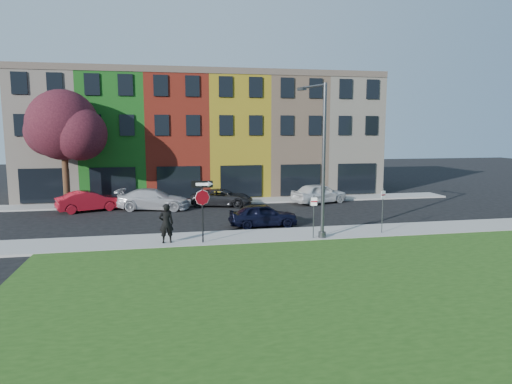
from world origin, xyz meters
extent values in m
plane|color=black|center=(0.00, 0.00, 0.00)|extent=(120.00, 120.00, 0.00)
cube|color=#999691|center=(2.00, 3.00, 0.06)|extent=(40.00, 3.00, 0.12)
cube|color=#999691|center=(-3.00, 15.00, 0.06)|extent=(40.00, 2.40, 0.12)
cube|color=#B9AB99|center=(-15.00, 21.20, 5.00)|extent=(5.00, 10.00, 10.00)
cube|color=#268C26|center=(-10.00, 21.20, 5.00)|extent=(5.00, 10.00, 10.00)
cube|color=#A72B1B|center=(-5.00, 21.20, 5.00)|extent=(5.00, 10.00, 10.00)
cube|color=yellow|center=(0.00, 21.20, 5.00)|extent=(5.00, 10.00, 10.00)
cube|color=#A18268|center=(5.00, 21.20, 5.00)|extent=(5.00, 10.00, 10.00)
cube|color=beige|center=(10.00, 21.20, 5.00)|extent=(5.00, 10.00, 10.00)
cube|color=black|center=(-2.50, 16.14, 1.50)|extent=(30.00, 0.12, 2.60)
cylinder|color=black|center=(-4.27, 2.08, 1.63)|extent=(0.08, 0.08, 3.01)
cylinder|color=white|center=(-4.27, 2.06, 2.38)|extent=(0.79, 0.08, 0.79)
cylinder|color=maroon|center=(-4.27, 2.03, 2.38)|extent=(0.75, 0.07, 0.75)
cube|color=black|center=(-4.27, 2.06, 3.04)|extent=(1.05, 0.11, 0.34)
cube|color=white|center=(-4.27, 2.03, 3.04)|extent=(0.66, 0.06, 0.14)
imported|color=black|center=(-6.04, 2.36, 1.10)|extent=(0.85, 0.68, 1.97)
imported|color=black|center=(-0.42, 5.69, 0.69)|extent=(1.69, 4.05, 1.37)
imported|color=maroon|center=(-11.31, 12.97, 0.72)|extent=(4.41, 5.36, 1.43)
imported|color=#B4B3B8|center=(-6.89, 12.75, 0.74)|extent=(4.16, 5.96, 1.49)
imported|color=black|center=(-1.92, 13.34, 0.64)|extent=(4.58, 5.72, 1.27)
imported|color=silver|center=(5.59, 13.11, 0.78)|extent=(4.87, 5.79, 1.56)
cylinder|color=#444749|center=(1.90, 1.90, 4.06)|extent=(0.18, 0.18, 7.89)
cylinder|color=#444749|center=(1.90, 1.90, 0.27)|extent=(0.40, 0.40, 0.30)
cylinder|color=#444749|center=(1.62, 2.86, 7.91)|extent=(0.69, 1.95, 0.12)
cube|color=#444749|center=(1.31, 3.91, 7.86)|extent=(0.40, 0.60, 0.16)
cylinder|color=#444749|center=(1.42, 1.90, 1.23)|extent=(0.05, 0.05, 2.23)
cube|color=white|center=(1.42, 1.87, 2.03)|extent=(0.32, 0.09, 0.42)
cube|color=maroon|center=(1.42, 1.85, 2.03)|extent=(0.31, 0.09, 0.06)
cylinder|color=#444749|center=(5.45, 2.30, 1.33)|extent=(0.05, 0.05, 2.43)
cube|color=white|center=(5.45, 2.27, 2.21)|extent=(0.30, 0.15, 0.42)
cube|color=maroon|center=(5.45, 2.25, 2.21)|extent=(0.30, 0.14, 0.06)
cylinder|color=#322110|center=(-13.00, 14.20, 2.19)|extent=(0.44, 0.44, 4.15)
sphere|color=black|center=(-13.00, 14.20, 5.99)|extent=(4.94, 4.94, 4.94)
sphere|color=black|center=(-11.77, 13.46, 5.38)|extent=(3.70, 3.70, 3.70)
sphere|color=black|center=(-14.11, 15.06, 5.50)|extent=(3.46, 3.46, 3.46)
sphere|color=black|center=(-12.76, 14.69, 6.86)|extent=(2.96, 2.96, 2.96)
camera|label=1|loc=(-5.99, -20.16, 5.75)|focal=32.00mm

